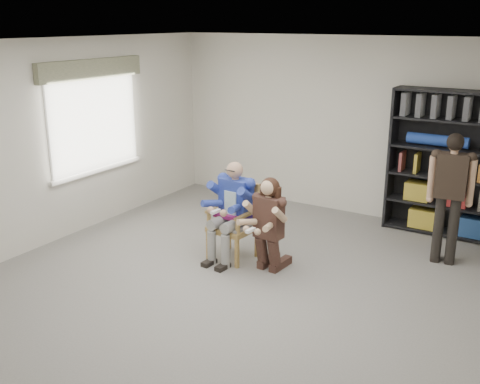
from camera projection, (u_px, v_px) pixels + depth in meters
The scene contains 8 objects.
room_shell at pixel (227, 178), 6.01m from camera, with size 6.00×7.00×2.80m, color silver, non-canonical shape.
floor at pixel (228, 295), 6.43m from camera, with size 6.00×7.00×0.01m, color slate.
window_left at pixel (95, 119), 8.23m from camera, with size 0.16×2.00×1.75m, color white, non-canonical shape.
armchair at pixel (233, 222), 7.29m from camera, with size 0.59×0.57×1.01m, color olive, non-canonical shape.
seated_man at pixel (233, 211), 7.25m from camera, with size 0.57×0.79×1.31m, color navy, non-canonical shape.
kneeling_woman at pixel (267, 226), 6.87m from camera, with size 0.51×0.81×1.20m, color #3E201C, non-canonical shape.
bookshelf at pixel (453, 165), 7.94m from camera, with size 1.80×0.38×2.10m, color black, non-canonical shape.
standing_man at pixel (449, 200), 7.05m from camera, with size 0.53×0.29×1.71m, color black, non-canonical shape.
Camera 1 is at (3.15, -4.86, 3.03)m, focal length 42.00 mm.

